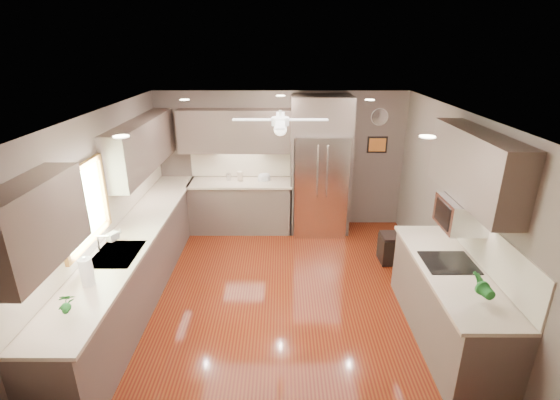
{
  "coord_description": "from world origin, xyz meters",
  "views": [
    {
      "loc": [
        0.02,
        -4.73,
        3.26
      ],
      "look_at": [
        -0.0,
        0.6,
        1.2
      ],
      "focal_mm": 26.0,
      "sensor_mm": 36.0,
      "label": 1
    }
  ],
  "objects_px": {
    "canister_b": "(229,177)",
    "stool": "(392,248)",
    "canister_c": "(240,176)",
    "soap_bottle": "(113,235)",
    "potted_plant_left": "(64,303)",
    "refrigerator": "(320,169)",
    "potted_plant_right": "(481,286)",
    "microwave": "(461,214)",
    "bowl": "(264,180)",
    "paper_towel": "(87,272)"
  },
  "relations": [
    {
      "from": "canister_b",
      "to": "stool",
      "type": "relative_size",
      "value": 0.29
    },
    {
      "from": "canister_c",
      "to": "soap_bottle",
      "type": "height_order",
      "value": "soap_bottle"
    },
    {
      "from": "potted_plant_left",
      "to": "canister_b",
      "type": "bearing_deg",
      "value": 75.79
    },
    {
      "from": "soap_bottle",
      "to": "refrigerator",
      "type": "bearing_deg",
      "value": 40.74
    },
    {
      "from": "canister_b",
      "to": "potted_plant_right",
      "type": "height_order",
      "value": "potted_plant_right"
    },
    {
      "from": "potted_plant_right",
      "to": "microwave",
      "type": "distance_m",
      "value": 0.95
    },
    {
      "from": "soap_bottle",
      "to": "stool",
      "type": "xyz_separation_m",
      "value": [
        3.83,
        1.2,
        -0.81
      ]
    },
    {
      "from": "bowl",
      "to": "stool",
      "type": "relative_size",
      "value": 0.51
    },
    {
      "from": "bowl",
      "to": "soap_bottle",
      "type": "bearing_deg",
      "value": -125.88
    },
    {
      "from": "soap_bottle",
      "to": "canister_c",
      "type": "bearing_deg",
      "value": 61.54
    },
    {
      "from": "canister_c",
      "to": "refrigerator",
      "type": "height_order",
      "value": "refrigerator"
    },
    {
      "from": "microwave",
      "to": "paper_towel",
      "type": "relative_size",
      "value": 1.65
    },
    {
      "from": "soap_bottle",
      "to": "potted_plant_right",
      "type": "relative_size",
      "value": 0.63
    },
    {
      "from": "canister_b",
      "to": "stool",
      "type": "distance_m",
      "value": 3.09
    },
    {
      "from": "canister_b",
      "to": "microwave",
      "type": "relative_size",
      "value": 0.24
    },
    {
      "from": "soap_bottle",
      "to": "stool",
      "type": "relative_size",
      "value": 0.45
    },
    {
      "from": "potted_plant_right",
      "to": "refrigerator",
      "type": "bearing_deg",
      "value": 108.87
    },
    {
      "from": "canister_b",
      "to": "paper_towel",
      "type": "distance_m",
      "value": 3.56
    },
    {
      "from": "bowl",
      "to": "paper_towel",
      "type": "relative_size",
      "value": 0.7
    },
    {
      "from": "bowl",
      "to": "refrigerator",
      "type": "height_order",
      "value": "refrigerator"
    },
    {
      "from": "microwave",
      "to": "stool",
      "type": "bearing_deg",
      "value": 99.71
    },
    {
      "from": "canister_c",
      "to": "paper_towel",
      "type": "xyz_separation_m",
      "value": [
        -1.24,
        -3.38,
        0.05
      ]
    },
    {
      "from": "canister_b",
      "to": "stool",
      "type": "height_order",
      "value": "canister_b"
    },
    {
      "from": "microwave",
      "to": "paper_towel",
      "type": "height_order",
      "value": "microwave"
    },
    {
      "from": "canister_c",
      "to": "microwave",
      "type": "xyz_separation_m",
      "value": [
        2.76,
        -2.78,
        0.45
      ]
    },
    {
      "from": "microwave",
      "to": "stool",
      "type": "xyz_separation_m",
      "value": [
        -0.26,
        1.52,
        -1.24
      ]
    },
    {
      "from": "paper_towel",
      "to": "microwave",
      "type": "bearing_deg",
      "value": 8.54
    },
    {
      "from": "soap_bottle",
      "to": "paper_towel",
      "type": "relative_size",
      "value": 0.62
    },
    {
      "from": "soap_bottle",
      "to": "microwave",
      "type": "bearing_deg",
      "value": -4.57
    },
    {
      "from": "canister_b",
      "to": "canister_c",
      "type": "xyz_separation_m",
      "value": [
        0.21,
        -0.02,
        0.02
      ]
    },
    {
      "from": "bowl",
      "to": "refrigerator",
      "type": "xyz_separation_m",
      "value": [
        1.0,
        -0.06,
        0.22
      ]
    },
    {
      "from": "canister_c",
      "to": "soap_bottle",
      "type": "bearing_deg",
      "value": -118.46
    },
    {
      "from": "canister_c",
      "to": "potted_plant_right",
      "type": "distance_m",
      "value": 4.51
    },
    {
      "from": "potted_plant_left",
      "to": "canister_c",
      "type": "bearing_deg",
      "value": 72.84
    },
    {
      "from": "stool",
      "to": "paper_towel",
      "type": "bearing_deg",
      "value": -150.37
    },
    {
      "from": "canister_c",
      "to": "potted_plant_right",
      "type": "bearing_deg",
      "value": -54.0
    },
    {
      "from": "potted_plant_right",
      "to": "paper_towel",
      "type": "relative_size",
      "value": 0.98
    },
    {
      "from": "stool",
      "to": "potted_plant_right",
      "type": "bearing_deg",
      "value": -86.25
    },
    {
      "from": "canister_c",
      "to": "refrigerator",
      "type": "distance_m",
      "value": 1.44
    },
    {
      "from": "refrigerator",
      "to": "stool",
      "type": "distance_m",
      "value": 1.85
    },
    {
      "from": "refrigerator",
      "to": "potted_plant_left",
      "type": "bearing_deg",
      "value": -124.56
    },
    {
      "from": "potted_plant_right",
      "to": "microwave",
      "type": "relative_size",
      "value": 0.6
    },
    {
      "from": "potted_plant_right",
      "to": "stool",
      "type": "bearing_deg",
      "value": 93.75
    },
    {
      "from": "soap_bottle",
      "to": "refrigerator",
      "type": "relative_size",
      "value": 0.08
    },
    {
      "from": "stool",
      "to": "microwave",
      "type": "bearing_deg",
      "value": -80.29
    },
    {
      "from": "potted_plant_right",
      "to": "bowl",
      "type": "xyz_separation_m",
      "value": [
        -2.22,
        3.63,
        -0.14
      ]
    },
    {
      "from": "canister_b",
      "to": "potted_plant_left",
      "type": "height_order",
      "value": "potted_plant_left"
    },
    {
      "from": "canister_b",
      "to": "microwave",
      "type": "height_order",
      "value": "microwave"
    },
    {
      "from": "potted_plant_left",
      "to": "microwave",
      "type": "relative_size",
      "value": 0.5
    },
    {
      "from": "potted_plant_right",
      "to": "stool",
      "type": "relative_size",
      "value": 0.71
    }
  ]
}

